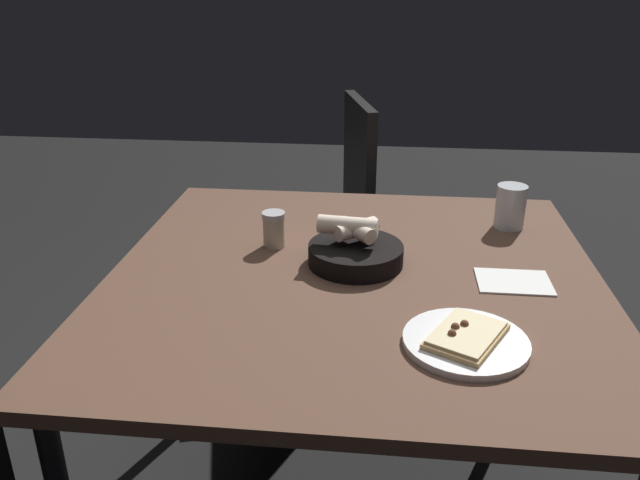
{
  "coord_description": "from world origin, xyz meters",
  "views": [
    {
      "loc": [
        -0.06,
        1.3,
        1.4
      ],
      "look_at": [
        0.08,
        0.0,
        0.84
      ],
      "focal_mm": 35.8,
      "sensor_mm": 36.0,
      "label": 1
    }
  ],
  "objects_px": {
    "chair_near": "(329,216)",
    "bread_basket": "(355,250)",
    "pizza_plate": "(466,340)",
    "pepper_shaker": "(274,231)",
    "beer_glass": "(510,208)",
    "dining_table": "(354,295)"
  },
  "relations": [
    {
      "from": "chair_near",
      "to": "bread_basket",
      "type": "bearing_deg",
      "value": 99.09
    },
    {
      "from": "bread_basket",
      "to": "chair_near",
      "type": "xyz_separation_m",
      "value": [
        0.14,
        -0.88,
        -0.26
      ]
    },
    {
      "from": "pizza_plate",
      "to": "pepper_shaker",
      "type": "relative_size",
      "value": 2.57
    },
    {
      "from": "pizza_plate",
      "to": "pepper_shaker",
      "type": "bearing_deg",
      "value": -43.89
    },
    {
      "from": "beer_glass",
      "to": "pepper_shaker",
      "type": "xyz_separation_m",
      "value": [
        0.6,
        0.19,
        -0.01
      ]
    },
    {
      "from": "chair_near",
      "to": "dining_table",
      "type": "bearing_deg",
      "value": 98.68
    },
    {
      "from": "beer_glass",
      "to": "chair_near",
      "type": "height_order",
      "value": "chair_near"
    },
    {
      "from": "bread_basket",
      "to": "beer_glass",
      "type": "bearing_deg",
      "value": -145.49
    },
    {
      "from": "dining_table",
      "to": "pepper_shaker",
      "type": "xyz_separation_m",
      "value": [
        0.21,
        -0.13,
        0.1
      ]
    },
    {
      "from": "pizza_plate",
      "to": "chair_near",
      "type": "relative_size",
      "value": 0.24
    },
    {
      "from": "beer_glass",
      "to": "chair_near",
      "type": "relative_size",
      "value": 0.12
    },
    {
      "from": "bread_basket",
      "to": "chair_near",
      "type": "height_order",
      "value": "chair_near"
    },
    {
      "from": "chair_near",
      "to": "beer_glass",
      "type": "bearing_deg",
      "value": 131.06
    },
    {
      "from": "bread_basket",
      "to": "chair_near",
      "type": "relative_size",
      "value": 0.23
    },
    {
      "from": "dining_table",
      "to": "bread_basket",
      "type": "relative_size",
      "value": 5.0
    },
    {
      "from": "chair_near",
      "to": "pizza_plate",
      "type": "bearing_deg",
      "value": 106.61
    },
    {
      "from": "pizza_plate",
      "to": "bread_basket",
      "type": "bearing_deg",
      "value": -56.2
    },
    {
      "from": "dining_table",
      "to": "pepper_shaker",
      "type": "bearing_deg",
      "value": -31.97
    },
    {
      "from": "bread_basket",
      "to": "beer_glass",
      "type": "height_order",
      "value": "same"
    },
    {
      "from": "bread_basket",
      "to": "pepper_shaker",
      "type": "distance_m",
      "value": 0.22
    },
    {
      "from": "pepper_shaker",
      "to": "chair_near",
      "type": "xyz_separation_m",
      "value": [
        -0.06,
        -0.8,
        -0.26
      ]
    },
    {
      "from": "dining_table",
      "to": "chair_near",
      "type": "xyz_separation_m",
      "value": [
        0.14,
        -0.93,
        -0.17
      ]
    }
  ]
}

